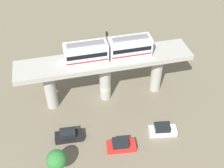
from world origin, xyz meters
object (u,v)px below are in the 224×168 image
Objects in this scene: parked_car_white at (162,130)px; parked_car_black at (69,136)px; tree_near_viaduct at (57,160)px; signal_post at (107,57)px; parked_car_red at (121,145)px; train at (108,50)px.

parked_car_black is at bearing 90.40° from parked_car_white.
tree_near_viaduct reaches higher than parked_car_black.
signal_post is (16.39, -10.48, 3.16)m from tree_near_viaduct.
parked_car_white is 1.01× the size of parked_car_red.
parked_car_white is 16.51m from tree_near_viaduct.
parked_car_red is (-11.23, 0.74, -9.12)m from train.
parked_car_black is at bearing 134.17° from train.
parked_car_white is at bearing -148.21° from train.
train is 3.05× the size of parked_car_white.
signal_post is (3.40, -0.55, -3.87)m from train.
tree_near_viaduct is at bearing 163.24° from parked_car_black.
parked_car_black is 1.02× the size of tree_near_viaduct.
parked_car_black is at bearing 70.46° from parked_car_red.
tree_near_viaduct is at bearing 110.25° from parked_car_white.
parked_car_black is (3.55, 7.17, 0.00)m from parked_car_red.
parked_car_white is 15.39m from signal_post.
parked_car_white is 1.03× the size of parked_car_black.
parked_car_red is at bearing -79.16° from tree_near_viaduct.
signal_post is at bearing 1.75° from parked_car_red.
parked_car_red is at bearing -112.28° from parked_car_black.
parked_car_white is 1.05× the size of tree_near_viaduct.
train is 14.49m from parked_car_red.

